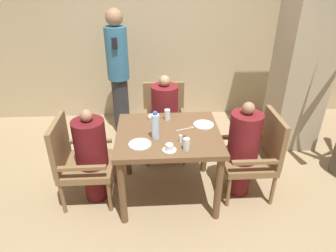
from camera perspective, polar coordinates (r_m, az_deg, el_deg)
ground_plane at (r=3.39m, az=0.05°, el=-12.59°), size 16.00×16.00×0.00m
wall_back at (r=4.67m, az=-1.50°, el=18.21°), size 8.00×0.06×2.80m
pillar_stone at (r=4.15m, az=24.82°, el=13.70°), size 0.57×0.57×2.70m
dining_table at (r=3.01m, az=0.05°, el=-3.17°), size 1.02×0.89×0.77m
chair_left_side at (r=3.18m, az=-16.80°, el=-6.06°), size 0.53×0.53×0.92m
diner_in_left_chair at (r=3.13m, az=-14.29°, el=-5.39°), size 0.32×0.32×1.04m
chair_far_side at (r=3.83m, az=-0.71°, el=1.43°), size 0.53×0.53×0.92m
diner_in_far_chair at (r=3.66m, az=-0.61°, el=1.54°), size 0.32×0.32×1.11m
chair_right_side at (r=3.27m, az=16.41°, el=-5.00°), size 0.53×0.53×0.92m
diner_in_right_chair at (r=3.19m, az=14.07°, el=-4.21°), size 0.32×0.32×1.07m
standing_host at (r=4.24m, az=-9.45°, el=10.43°), size 0.30×0.33×1.75m
plate_main_left at (r=3.10m, az=6.79°, el=0.26°), size 0.21×0.21×0.01m
plate_main_right at (r=2.76m, az=-5.38°, el=-3.48°), size 0.21×0.21×0.01m
teacup_with_saucer at (r=2.66m, az=0.26°, el=-4.21°), size 0.13×0.13×0.06m
bowl_small at (r=3.19m, az=-2.71°, el=1.61°), size 0.12×0.12×0.04m
water_bottle at (r=2.79m, az=-2.43°, el=-0.04°), size 0.07×0.07×0.28m
glass_tall_near at (r=3.17m, az=-0.13°, el=2.19°), size 0.06×0.06×0.12m
glass_tall_mid at (r=2.66m, az=3.53°, el=-3.47°), size 0.06×0.06×0.12m
salt_shaker at (r=2.78m, az=2.42°, el=-2.41°), size 0.03×0.03×0.07m
pepper_shaker at (r=2.79m, az=3.22°, el=-2.42°), size 0.03×0.03×0.07m
fork_beside_plate at (r=3.02m, az=3.60°, el=-0.48°), size 0.19×0.08×0.00m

